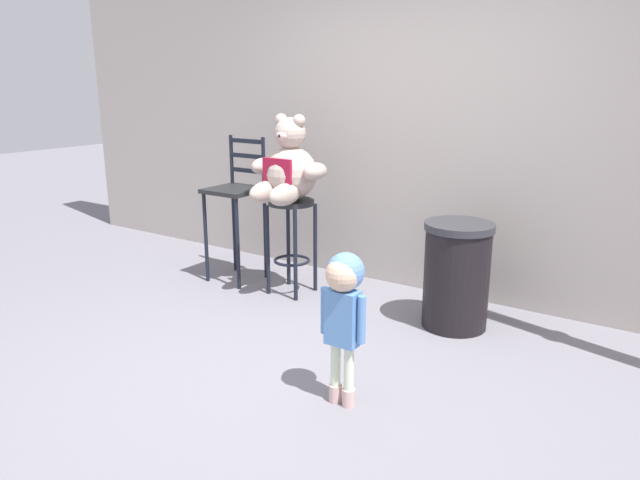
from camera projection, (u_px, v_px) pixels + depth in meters
name	position (u px, v px, depth m)	size (l,w,h in m)	color
ground_plane	(275.00, 372.00, 3.56)	(24.00, 24.00, 0.00)	slate
building_wall	(425.00, 89.00, 4.72)	(7.94, 0.30, 3.24)	#A89F96
bar_stool_with_teddy	(291.00, 228.00, 4.75)	(0.37, 0.37, 0.78)	black
teddy_bear	(288.00, 170.00, 4.60)	(0.65, 0.59, 0.67)	#AF9C8E
child_walking	(344.00, 297.00, 3.05)	(0.27, 0.21, 0.85)	#CCA49E
trash_bin	(457.00, 275.00, 4.12)	(0.48, 0.48, 0.75)	black
bar_chair_empty	(237.00, 198.00, 5.05)	(0.42, 0.42, 1.23)	black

